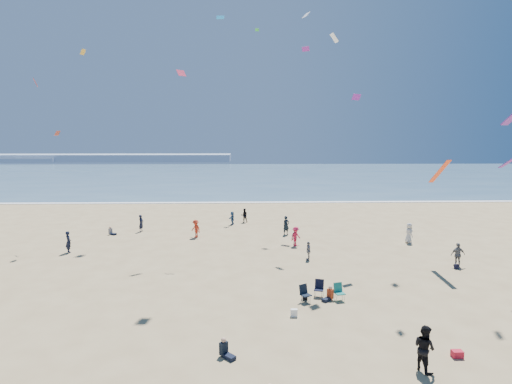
{
  "coord_description": "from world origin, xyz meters",
  "views": [
    {
      "loc": [
        1.35,
        -13.96,
        9.15
      ],
      "look_at": [
        2.0,
        8.0,
        6.34
      ],
      "focal_mm": 28.0,
      "sensor_mm": 36.0,
      "label": 1
    }
  ],
  "objects": [
    {
      "name": "headland_near",
      "position": [
        -100.0,
        165.0,
        1.0
      ],
      "size": [
        40.0,
        14.0,
        2.0
      ],
      "primitive_type": "cube",
      "color": "#7A8EA8",
      "rests_on": "ground"
    },
    {
      "name": "chair_cluster",
      "position": [
        5.8,
        8.08,
        0.5
      ],
      "size": [
        2.77,
        1.58,
        1.0
      ],
      "color": "black",
      "rests_on": "ground"
    },
    {
      "name": "seated_group",
      "position": [
        -0.36,
        5.29,
        0.42
      ],
      "size": [
        19.15,
        33.31,
        0.84
      ],
      "color": "silver",
      "rests_on": "ground"
    },
    {
      "name": "navy_bag",
      "position": [
        16.62,
        13.41,
        0.17
      ],
      "size": [
        0.28,
        0.18,
        0.34
      ],
      "primitive_type": "cube",
      "color": "black",
      "rests_on": "ground"
    },
    {
      "name": "surf_line",
      "position": [
        0.0,
        45.0,
        0.04
      ],
      "size": [
        220.0,
        1.2,
        0.08
      ],
      "primitive_type": "cube",
      "color": "white",
      "rests_on": "ground"
    },
    {
      "name": "ocean",
      "position": [
        0.0,
        95.0,
        0.03
      ],
      "size": [
        220.0,
        100.0,
        0.06
      ],
      "primitive_type": "cube",
      "color": "#476B84",
      "rests_on": "ground"
    },
    {
      "name": "cooler",
      "position": [
        10.4,
        1.75,
        0.15
      ],
      "size": [
        0.45,
        0.3,
        0.3
      ],
      "primitive_type": "cube",
      "color": "red",
      "rests_on": "ground"
    },
    {
      "name": "white_tote",
      "position": [
        3.94,
        5.93,
        0.2
      ],
      "size": [
        0.35,
        0.2,
        0.4
      ],
      "primitive_type": "cube",
      "color": "white",
      "rests_on": "ground"
    },
    {
      "name": "kites_aloft",
      "position": [
        8.73,
        14.45,
        14.93
      ],
      "size": [
        36.05,
        40.25,
        26.82
      ],
      "color": "#F94F26",
      "rests_on": "ground"
    },
    {
      "name": "headland_far",
      "position": [
        -60.0,
        170.0,
        1.6
      ],
      "size": [
        110.0,
        20.0,
        3.2
      ],
      "primitive_type": "cube",
      "color": "#7A8EA8",
      "rests_on": "ground"
    },
    {
      "name": "standing_flyers",
      "position": [
        3.19,
        13.52,
        0.86
      ],
      "size": [
        33.46,
        35.47,
        1.91
      ],
      "color": "black",
      "rests_on": "ground"
    },
    {
      "name": "black_backpack",
      "position": [
        4.84,
        8.15,
        0.19
      ],
      "size": [
        0.3,
        0.22,
        0.38
      ],
      "primitive_type": "cube",
      "color": "black",
      "rests_on": "ground"
    }
  ]
}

